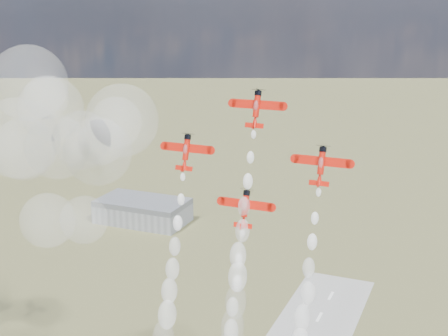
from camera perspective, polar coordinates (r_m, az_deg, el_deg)
hangar at (r=356.51m, az=-7.44°, el=-3.89°), size 50.00×28.00×13.00m
plane_lead at (r=129.27m, az=2.98°, el=5.49°), size 11.18×4.59×7.77m
plane_left at (r=134.12m, az=-3.49°, el=1.52°), size 11.18×4.59×7.77m
plane_right at (r=124.34m, az=8.88°, el=0.27°), size 11.18×4.59×7.77m
plane_slot at (r=128.51m, az=1.93°, el=-3.66°), size 11.18×4.59×7.77m
smoke_trail_lead at (r=131.25m, az=0.97°, el=-12.48°), size 5.24×15.74×46.29m
drifted_smoke_cloud at (r=174.41m, az=-14.80°, el=2.93°), size 54.92×36.91×53.17m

